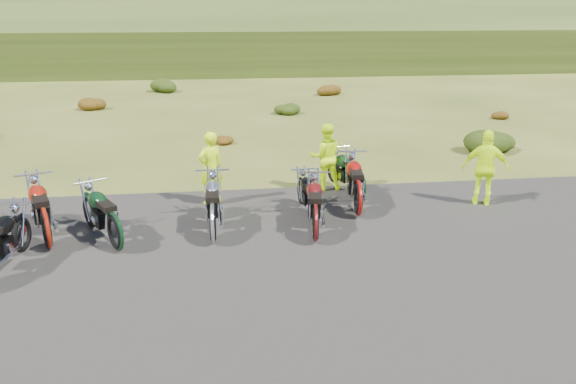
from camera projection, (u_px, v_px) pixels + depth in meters
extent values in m
plane|color=#404B19|center=(251.00, 256.00, 10.69)|extent=(300.00, 300.00, 0.00)
cube|color=black|center=(259.00, 309.00, 8.80)|extent=(20.00, 12.00, 0.04)
cube|color=#304115|center=(216.00, 29.00, 114.23)|extent=(300.00, 90.00, 9.17)
ellipsoid|color=#5E2D0B|center=(91.00, 102.00, 25.44)|extent=(1.30, 1.30, 0.77)
ellipsoid|color=#1F340D|center=(165.00, 84.00, 30.76)|extent=(1.56, 1.56, 0.92)
ellipsoid|color=#5E2D0B|center=(222.00, 138.00, 19.23)|extent=(0.77, 0.77, 0.45)
ellipsoid|color=#1F340D|center=(286.00, 107.00, 24.54)|extent=(1.03, 1.03, 0.61)
ellipsoid|color=#5E2D0B|center=(328.00, 88.00, 29.85)|extent=(1.30, 1.30, 0.77)
ellipsoid|color=#1F340D|center=(491.00, 137.00, 18.22)|extent=(1.56, 1.56, 0.92)
ellipsoid|color=#5E2D0B|center=(497.00, 113.00, 23.64)|extent=(0.77, 0.77, 0.45)
imported|color=#D7FC0D|center=(211.00, 169.00, 13.20)|extent=(0.76, 0.68, 1.74)
imported|color=#D7FC0D|center=(325.00, 158.00, 14.24)|extent=(0.84, 0.66, 1.71)
imported|color=#D7FC0D|center=(486.00, 169.00, 13.11)|extent=(1.14, 0.80, 1.79)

